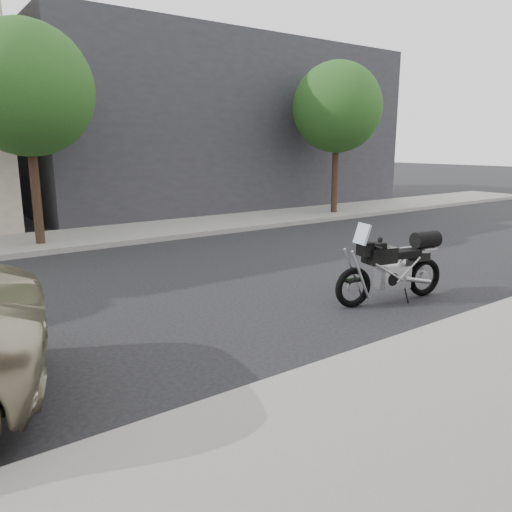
{
  "coord_description": "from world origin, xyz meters",
  "views": [
    {
      "loc": [
        4.99,
        8.21,
        2.77
      ],
      "look_at": [
        0.13,
        1.43,
        0.9
      ],
      "focal_mm": 35.0,
      "sensor_mm": 36.0,
      "label": 1
    }
  ],
  "objects": [
    {
      "name": "ground",
      "position": [
        0.0,
        0.0,
        0.0
      ],
      "size": [
        120.0,
        120.0,
        0.0
      ],
      "primitive_type": "plane",
      "color": "black",
      "rests_on": "ground"
    },
    {
      "name": "far_sidewalk",
      "position": [
        0.0,
        -6.5,
        0.07
      ],
      "size": [
        44.0,
        3.0,
        0.15
      ],
      "primitive_type": "cube",
      "color": "gray",
      "rests_on": "ground"
    },
    {
      "name": "far_building_dark",
      "position": [
        -7.0,
        -13.5,
        3.5
      ],
      "size": [
        16.0,
        11.0,
        7.0
      ],
      "color": "#2B2B31",
      "rests_on": "ground"
    },
    {
      "name": "street_tree_left",
      "position": [
        -9.0,
        -6.0,
        4.14
      ],
      "size": [
        3.4,
        3.4,
        5.7
      ],
      "color": "#372519",
      "rests_on": "far_sidewalk"
    },
    {
      "name": "street_tree_mid",
      "position": [
        2.0,
        -6.0,
        4.14
      ],
      "size": [
        3.4,
        3.4,
        5.7
      ],
      "color": "#372519",
      "rests_on": "far_sidewalk"
    },
    {
      "name": "motorcycle",
      "position": [
        -2.16,
        2.6,
        0.63
      ],
      "size": [
        2.3,
        0.82,
        1.47
      ],
      "rotation": [
        0.0,
        0.0,
        -0.19
      ],
      "color": "black",
      "rests_on": "ground"
    }
  ]
}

